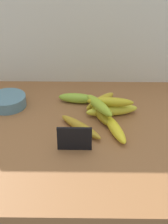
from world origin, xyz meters
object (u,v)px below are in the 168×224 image
at_px(banana_1, 77,98).
at_px(banana_2, 100,112).
at_px(banana_3, 80,128).
at_px(banana_6, 99,105).
at_px(chalkboard_sign, 73,139).
at_px(banana_4, 115,129).
at_px(fruit_bowl, 8,101).
at_px(banana_5, 112,110).
at_px(banana_7, 110,102).
at_px(banana_0, 100,101).

distance_m(banana_1, banana_2, 0.14).
bearing_deg(banana_3, banana_6, 51.03).
distance_m(chalkboard_sign, banana_3, 0.10).
bearing_deg(banana_3, banana_4, -4.59).
bearing_deg(banana_6, banana_1, 125.67).
distance_m(chalkboard_sign, banana_1, 0.30).
relative_size(fruit_bowl, banana_1, 0.94).
height_order(banana_5, banana_7, banana_7).
xyz_separation_m(banana_0, banana_2, (-0.00, -0.09, 0.00)).
bearing_deg(banana_6, banana_3, -128.97).
bearing_deg(banana_4, banana_6, 120.47).
height_order(banana_3, banana_6, banana_6).
bearing_deg(chalkboard_sign, banana_3, 78.34).
xyz_separation_m(banana_3, banana_4, (0.12, -0.01, 0.00)).
xyz_separation_m(banana_1, banana_7, (0.13, -0.09, 0.04)).
bearing_deg(banana_2, banana_3, -126.22).
distance_m(banana_0, banana_3, 0.20).
bearing_deg(banana_1, banana_4, -56.52).
xyz_separation_m(banana_2, banana_5, (0.04, 0.01, 0.00)).
xyz_separation_m(chalkboard_sign, banana_4, (0.14, 0.09, -0.02)).
bearing_deg(banana_1, banana_2, -49.36).
distance_m(chalkboard_sign, fruit_bowl, 0.38).
bearing_deg(banana_4, banana_2, 115.10).
bearing_deg(banana_4, banana_7, 95.69).
relative_size(banana_5, banana_7, 1.15).
relative_size(banana_2, banana_5, 0.90).
relative_size(fruit_bowl, banana_4, 0.83).
height_order(banana_4, banana_6, banana_6).
bearing_deg(banana_4, fruit_bowl, 156.31).
xyz_separation_m(banana_1, banana_2, (0.09, -0.10, 0.00)).
relative_size(banana_4, banana_5, 0.87).
height_order(fruit_bowl, banana_6, banana_6).
bearing_deg(fruit_bowl, banana_6, -13.95).
distance_m(banana_1, banana_3, 0.20).
bearing_deg(fruit_bowl, chalkboard_sign, -45.05).
distance_m(banana_1, banana_7, 0.16).
relative_size(banana_2, banana_3, 0.91).
distance_m(fruit_bowl, banana_2, 0.37).
height_order(chalkboard_sign, fruit_bowl, chalkboard_sign).
height_order(chalkboard_sign, banana_4, chalkboard_sign).
bearing_deg(banana_2, banana_6, -106.47).
xyz_separation_m(banana_3, banana_6, (0.07, 0.08, 0.04)).
bearing_deg(banana_3, banana_0, 67.99).
relative_size(banana_0, banana_7, 0.97).
distance_m(banana_2, banana_4, 0.12).
xyz_separation_m(banana_2, banana_6, (-0.00, -0.01, 0.04)).
bearing_deg(banana_3, banana_1, 95.33).
bearing_deg(banana_5, banana_1, 145.93).
relative_size(chalkboard_sign, banana_4, 0.64).
bearing_deg(banana_2, banana_1, 130.64).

